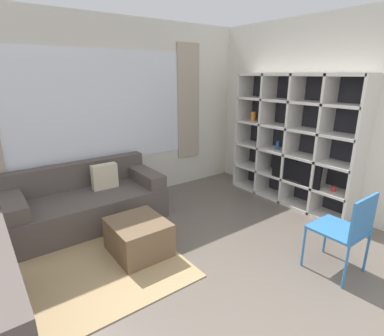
{
  "coord_description": "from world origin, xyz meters",
  "views": [
    {
      "loc": [
        -1.55,
        -0.86,
        1.92
      ],
      "look_at": [
        0.47,
        1.86,
        0.85
      ],
      "focal_mm": 28.0,
      "sensor_mm": 36.0,
      "label": 1
    }
  ],
  "objects_px": {
    "shelving_unit": "(293,142)",
    "folding_chair": "(348,227)",
    "couch_main": "(87,202)",
    "ottoman": "(139,237)"
  },
  "relations": [
    {
      "from": "shelving_unit",
      "to": "folding_chair",
      "type": "relative_size",
      "value": 2.34
    },
    {
      "from": "shelving_unit",
      "to": "folding_chair",
      "type": "distance_m",
      "value": 1.87
    },
    {
      "from": "shelving_unit",
      "to": "couch_main",
      "type": "relative_size",
      "value": 1.05
    },
    {
      "from": "couch_main",
      "to": "ottoman",
      "type": "distance_m",
      "value": 1.09
    },
    {
      "from": "folding_chair",
      "to": "couch_main",
      "type": "bearing_deg",
      "value": -57.42
    },
    {
      "from": "ottoman",
      "to": "folding_chair",
      "type": "relative_size",
      "value": 0.74
    },
    {
      "from": "shelving_unit",
      "to": "ottoman",
      "type": "bearing_deg",
      "value": 177.96
    },
    {
      "from": "ottoman",
      "to": "folding_chair",
      "type": "height_order",
      "value": "folding_chair"
    },
    {
      "from": "ottoman",
      "to": "folding_chair",
      "type": "xyz_separation_m",
      "value": [
        1.46,
        -1.54,
        0.32
      ]
    },
    {
      "from": "couch_main",
      "to": "folding_chair",
      "type": "distance_m",
      "value": 3.1
    }
  ]
}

